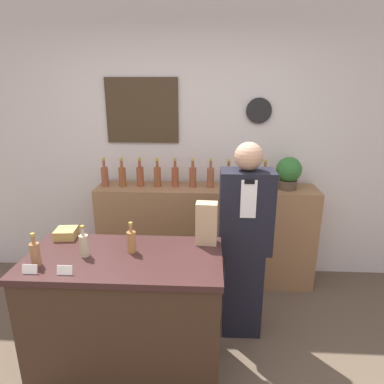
% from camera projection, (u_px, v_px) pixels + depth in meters
% --- Properties ---
extents(back_wall, '(5.20, 0.09, 2.70)m').
position_uv_depth(back_wall, '(186.00, 147.00, 3.44)').
color(back_wall, silver).
rests_on(back_wall, ground_plane).
extents(back_shelf, '(2.13, 0.38, 1.01)m').
position_uv_depth(back_shelf, '(206.00, 235.00, 3.45)').
color(back_shelf, '#8E6642').
rests_on(back_shelf, ground_plane).
extents(display_counter, '(1.28, 0.64, 0.90)m').
position_uv_depth(display_counter, '(127.00, 315.00, 2.34)').
color(display_counter, '#382619').
rests_on(display_counter, ground_plane).
extents(shopkeeper, '(0.40, 0.25, 1.57)m').
position_uv_depth(shopkeeper, '(244.00, 244.00, 2.64)').
color(shopkeeper, black).
rests_on(shopkeeper, ground_plane).
extents(potted_plant, '(0.24, 0.24, 0.31)m').
position_uv_depth(potted_plant, '(289.00, 172.00, 3.20)').
color(potted_plant, '#4C3D2D').
rests_on(potted_plant, back_shelf).
extents(paper_bag, '(0.15, 0.11, 0.30)m').
position_uv_depth(paper_bag, '(207.00, 223.00, 2.34)').
color(paper_bag, tan).
rests_on(paper_bag, display_counter).
extents(price_card_left, '(0.09, 0.02, 0.06)m').
position_uv_depth(price_card_left, '(30.00, 269.00, 2.00)').
color(price_card_left, white).
rests_on(price_card_left, display_counter).
extents(price_card_right, '(0.09, 0.02, 0.06)m').
position_uv_depth(price_card_right, '(65.00, 270.00, 1.99)').
color(price_card_right, white).
rests_on(price_card_right, display_counter).
extents(gift_box, '(0.16, 0.16, 0.07)m').
position_uv_depth(gift_box, '(66.00, 233.00, 2.46)').
color(gift_box, tan).
rests_on(gift_box, display_counter).
extents(counter_bottle_0, '(0.06, 0.06, 0.21)m').
position_uv_depth(counter_bottle_0, '(35.00, 253.00, 2.08)').
color(counter_bottle_0, '#946540').
rests_on(counter_bottle_0, display_counter).
extents(counter_bottle_1, '(0.06, 0.06, 0.21)m').
position_uv_depth(counter_bottle_1, '(84.00, 245.00, 2.19)').
color(counter_bottle_1, tan).
rests_on(counter_bottle_1, display_counter).
extents(counter_bottle_2, '(0.06, 0.06, 0.21)m').
position_uv_depth(counter_bottle_2, '(131.00, 241.00, 2.24)').
color(counter_bottle_2, '#A5703C').
rests_on(counter_bottle_2, display_counter).
extents(shelf_bottle_0, '(0.07, 0.07, 0.28)m').
position_uv_depth(shelf_bottle_0, '(105.00, 176.00, 3.30)').
color(shelf_bottle_0, brown).
rests_on(shelf_bottle_0, back_shelf).
extents(shelf_bottle_1, '(0.07, 0.07, 0.28)m').
position_uv_depth(shelf_bottle_1, '(122.00, 176.00, 3.30)').
color(shelf_bottle_1, brown).
rests_on(shelf_bottle_1, back_shelf).
extents(shelf_bottle_2, '(0.07, 0.07, 0.28)m').
position_uv_depth(shelf_bottle_2, '(140.00, 176.00, 3.31)').
color(shelf_bottle_2, brown).
rests_on(shelf_bottle_2, back_shelf).
extents(shelf_bottle_3, '(0.07, 0.07, 0.28)m').
position_uv_depth(shelf_bottle_3, '(158.00, 176.00, 3.30)').
color(shelf_bottle_3, brown).
rests_on(shelf_bottle_3, back_shelf).
extents(shelf_bottle_4, '(0.07, 0.07, 0.28)m').
position_uv_depth(shelf_bottle_4, '(175.00, 176.00, 3.30)').
color(shelf_bottle_4, brown).
rests_on(shelf_bottle_4, back_shelf).
extents(shelf_bottle_5, '(0.07, 0.07, 0.28)m').
position_uv_depth(shelf_bottle_5, '(193.00, 176.00, 3.29)').
color(shelf_bottle_5, brown).
rests_on(shelf_bottle_5, back_shelf).
extents(shelf_bottle_6, '(0.07, 0.07, 0.28)m').
position_uv_depth(shelf_bottle_6, '(211.00, 177.00, 3.27)').
color(shelf_bottle_6, brown).
rests_on(shelf_bottle_6, back_shelf).
extents(shelf_bottle_7, '(0.07, 0.07, 0.28)m').
position_uv_depth(shelf_bottle_7, '(228.00, 177.00, 3.26)').
color(shelf_bottle_7, brown).
rests_on(shelf_bottle_7, back_shelf).
extents(shelf_bottle_8, '(0.07, 0.07, 0.28)m').
position_uv_depth(shelf_bottle_8, '(246.00, 177.00, 3.26)').
color(shelf_bottle_8, brown).
rests_on(shelf_bottle_8, back_shelf).
extents(shelf_bottle_9, '(0.07, 0.07, 0.28)m').
position_uv_depth(shelf_bottle_9, '(264.00, 177.00, 3.24)').
color(shelf_bottle_9, brown).
rests_on(shelf_bottle_9, back_shelf).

